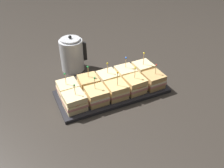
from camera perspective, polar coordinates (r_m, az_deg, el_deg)
The scene contains 13 objects.
ground_plane at distance 1.31m, azimuth -0.00°, elevation -2.18°, with size 6.00×6.00×0.00m, color #2D2823.
serving_platter at distance 1.30m, azimuth -0.00°, elevation -1.87°, with size 0.60×0.26×0.02m.
sandwich_front_far_left at distance 1.17m, azimuth -9.01°, elevation -4.18°, with size 0.11×0.11×0.14m.
sandwich_front_left at distance 1.20m, azimuth -3.73°, elevation -2.80°, with size 0.11×0.11×0.15m.
sandwich_front_center at distance 1.23m, azimuth 0.98°, elevation -1.55°, with size 0.11×0.11×0.16m.
sandwich_front_right at distance 1.28m, azimuth 5.52°, elevation -0.17°, with size 0.11×0.11×0.15m.
sandwich_front_far_right at distance 1.33m, azimuth 9.93°, elevation 0.92°, with size 0.11×0.11×0.14m.
sandwich_back_far_left at distance 1.26m, azimuth -10.53°, elevation -1.24°, with size 0.11×0.11×0.15m.
sandwich_back_left at distance 1.28m, azimuth -5.64°, elevation 0.01°, with size 0.11×0.11×0.15m.
sandwich_back_center at distance 1.32m, azimuth -1.10°, elevation 1.17°, with size 0.11×0.11×0.14m.
sandwich_back_right at distance 1.36m, azimuth 3.26°, elevation 2.32°, with size 0.11×0.11×0.15m.
sandwich_back_far_right at distance 1.41m, azimuth 7.43°, elevation 3.40°, with size 0.11×0.11×0.16m.
kettle_steel at distance 1.49m, azimuth -9.60°, elevation 7.01°, with size 0.16×0.14×0.23m.
Camera 1 is at (-0.43, -0.94, 0.80)m, focal length 38.00 mm.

